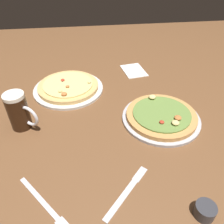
# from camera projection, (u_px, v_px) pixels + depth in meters

# --- Properties ---
(ground_plane) EXTENTS (2.40, 2.40, 0.03)m
(ground_plane) POSITION_uv_depth(u_px,v_px,m) (112.00, 118.00, 0.97)
(ground_plane) COLOR brown
(pizza_plate_near) EXTENTS (0.32, 0.32, 0.05)m
(pizza_plate_near) POSITION_uv_depth(u_px,v_px,m) (161.00, 116.00, 0.93)
(pizza_plate_near) COLOR #B2B2B7
(pizza_plate_near) RESTS_ON ground_plane
(pizza_plate_far) EXTENTS (0.34, 0.34, 0.05)m
(pizza_plate_far) POSITION_uv_depth(u_px,v_px,m) (68.00, 87.00, 1.11)
(pizza_plate_far) COLOR silver
(pizza_plate_far) RESTS_ON ground_plane
(beer_mug_dark) EXTENTS (0.12, 0.10, 0.15)m
(beer_mug_dark) POSITION_uv_depth(u_px,v_px,m) (19.00, 111.00, 0.86)
(beer_mug_dark) COLOR black
(beer_mug_dark) RESTS_ON ground_plane
(ramekin_sauce) EXTENTS (0.06, 0.06, 0.04)m
(ramekin_sauce) POSITION_uv_depth(u_px,v_px,m) (205.00, 211.00, 0.61)
(ramekin_sauce) COLOR #333338
(ramekin_sauce) RESTS_ON ground_plane
(napkin_folded) EXTENTS (0.14, 0.17, 0.01)m
(napkin_folded) POSITION_uv_depth(u_px,v_px,m) (134.00, 70.00, 1.27)
(napkin_folded) COLOR white
(napkin_folded) RESTS_ON ground_plane
(fork_left) EXTENTS (0.16, 0.19, 0.01)m
(fork_left) POSITION_uv_depth(u_px,v_px,m) (44.00, 204.00, 0.64)
(fork_left) COLOR silver
(fork_left) RESTS_ON ground_plane
(knife_right) EXTENTS (0.16, 0.17, 0.01)m
(knife_right) POSITION_uv_depth(u_px,v_px,m) (127.00, 191.00, 0.67)
(knife_right) COLOR silver
(knife_right) RESTS_ON ground_plane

